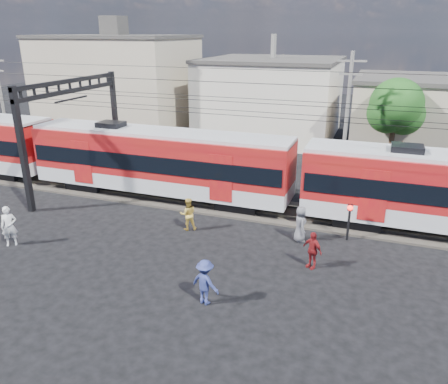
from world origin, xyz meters
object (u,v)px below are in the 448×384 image
(pedestrian_a, at_px, (9,226))
(pedestrian_c, at_px, (205,282))
(commuter_train, at_px, (163,160))
(crossing_signal, at_px, (349,215))

(pedestrian_a, xyz_separation_m, pedestrian_c, (10.55, -1.24, -0.08))
(commuter_train, xyz_separation_m, pedestrian_a, (-3.95, -8.18, -1.42))
(pedestrian_a, height_order, pedestrian_c, pedestrian_a)
(pedestrian_c, relative_size, crossing_signal, 0.95)
(pedestrian_a, relative_size, crossing_signal, 1.03)
(pedestrian_a, distance_m, crossing_signal, 16.25)
(pedestrian_a, distance_m, pedestrian_c, 10.62)
(pedestrian_c, distance_m, crossing_signal, 8.58)
(commuter_train, relative_size, crossing_signal, 26.55)
(pedestrian_c, height_order, crossing_signal, crossing_signal)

